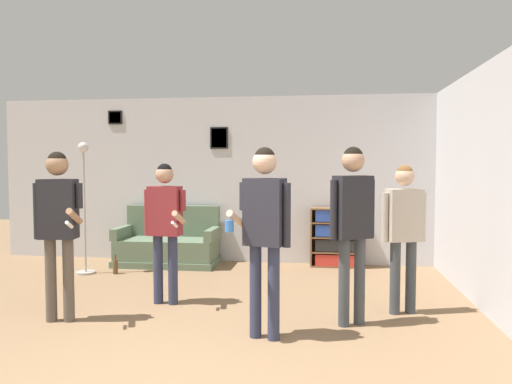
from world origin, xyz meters
TOP-DOWN VIEW (x-y plane):
  - wall_back at (-0.00, 4.83)m, footprint 8.40×0.08m
  - wall_right at (3.03, 2.40)m, footprint 0.06×7.20m
  - couch at (-1.19, 4.42)m, footprint 1.60×0.80m
  - bookshelf at (1.49, 4.61)m, footprint 0.82×0.30m
  - floor_lamp at (-2.18, 3.59)m, footprint 0.28×0.28m
  - person_player_foreground_left at (-1.37, 1.45)m, footprint 0.53×0.45m
  - person_player_foreground_center at (-0.51, 2.22)m, footprint 0.50×0.46m
  - person_watcher_holding_cup at (0.76, 1.24)m, footprint 0.56×0.40m
  - person_spectator_near_bookshelf at (1.57, 1.74)m, footprint 0.44×0.35m
  - person_spectator_far_right at (2.14, 2.21)m, footprint 0.48×0.30m
  - bottle_on_floor at (-1.73, 3.62)m, footprint 0.07×0.07m
  - drinking_cup at (1.47, 4.61)m, footprint 0.07×0.07m

SIDE VIEW (x-z plane):
  - bottle_on_floor at x=-1.73m, z-range -0.03..0.25m
  - couch at x=-1.19m, z-range -0.16..0.76m
  - bookshelf at x=1.49m, z-range 0.00..0.92m
  - person_spectator_far_right at x=2.14m, z-range 0.17..1.77m
  - drinking_cup at x=1.47m, z-range 0.92..1.03m
  - person_player_foreground_center at x=-0.51m, z-range 0.18..1.79m
  - floor_lamp at x=-2.18m, z-range 0.11..2.03m
  - person_player_foreground_left at x=-1.37m, z-range 0.21..1.94m
  - person_watcher_holding_cup at x=0.76m, z-range 0.21..1.97m
  - person_spectator_near_bookshelf at x=1.57m, z-range 0.22..1.99m
  - wall_right at x=3.03m, z-range 0.00..2.70m
  - wall_back at x=0.00m, z-range 0.00..2.70m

